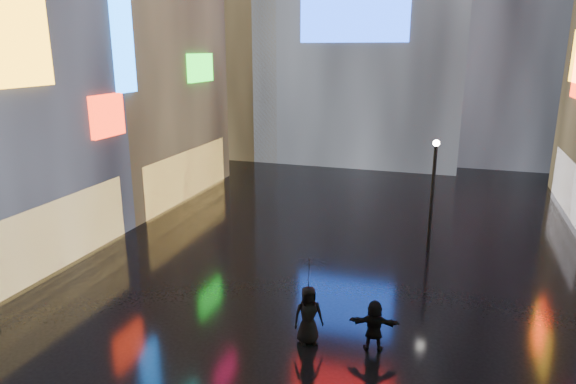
% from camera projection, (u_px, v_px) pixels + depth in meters
% --- Properties ---
extents(ground, '(140.00, 140.00, 0.00)m').
position_uv_depth(ground, '(341.00, 252.00, 23.73)').
color(ground, black).
rests_on(ground, ground).
extents(building_left_far, '(10.28, 12.00, 22.00)m').
position_uv_depth(building_left_far, '(108.00, 16.00, 30.99)').
color(building_left_far, black).
rests_on(building_left_far, ground).
extents(tower_flank_left, '(10.00, 10.00, 26.00)m').
position_uv_depth(tower_flank_left, '(241.00, 2.00, 44.53)').
color(tower_flank_left, black).
rests_on(tower_flank_left, ground).
extents(lamp_far, '(0.30, 0.30, 5.20)m').
position_uv_depth(lamp_far, '(433.00, 189.00, 23.13)').
color(lamp_far, black).
rests_on(lamp_far, ground).
extents(pedestrian_4, '(1.12, 0.99, 1.92)m').
position_uv_depth(pedestrian_4, '(308.00, 315.00, 16.16)').
color(pedestrian_4, black).
rests_on(pedestrian_4, ground).
extents(pedestrian_5, '(1.60, 0.72, 1.66)m').
position_uv_depth(pedestrian_5, '(374.00, 326.00, 15.79)').
color(pedestrian_5, black).
rests_on(pedestrian_5, ground).
extents(umbrella_2, '(1.37, 1.38, 0.95)m').
position_uv_depth(umbrella_2, '(309.00, 273.00, 15.77)').
color(umbrella_2, black).
rests_on(umbrella_2, pedestrian_4).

